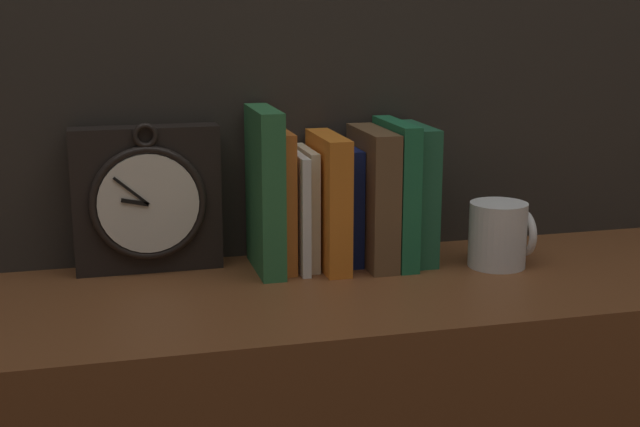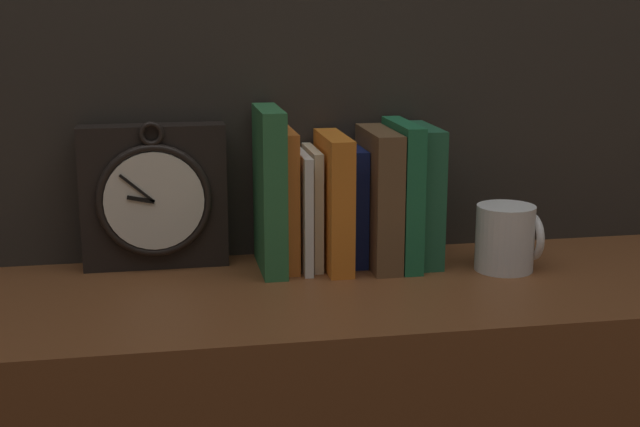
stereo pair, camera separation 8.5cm
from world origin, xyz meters
name	(u,v)px [view 1 (the left image)]	position (x,y,z in m)	size (l,w,h in m)	color
clock	(147,200)	(-0.23, 0.16, 0.86)	(0.22, 0.06, 0.23)	black
book_slot0_green	(265,191)	(-0.06, 0.11, 0.88)	(0.04, 0.14, 0.25)	#2F7140
book_slot1_orange	(282,199)	(-0.03, 0.12, 0.86)	(0.02, 0.12, 0.21)	orange
book_slot2_white	(297,210)	(-0.01, 0.12, 0.84)	(0.01, 0.13, 0.18)	white
book_slot3_cream	(307,207)	(0.01, 0.13, 0.85)	(0.01, 0.12, 0.18)	beige
book_slot4_orange	(328,201)	(0.04, 0.11, 0.86)	(0.04, 0.15, 0.21)	orange
book_slot5_navy	(346,204)	(0.08, 0.13, 0.85)	(0.03, 0.11, 0.18)	navy
book_slot6_brown	(373,197)	(0.11, 0.11, 0.86)	(0.04, 0.16, 0.21)	brown
book_slot7_green	(395,192)	(0.15, 0.11, 0.87)	(0.03, 0.16, 0.22)	#207046
book_slot8_green	(415,193)	(0.19, 0.12, 0.86)	(0.03, 0.14, 0.21)	#236041
mug	(500,235)	(0.30, 0.04, 0.80)	(0.10, 0.09, 0.10)	white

